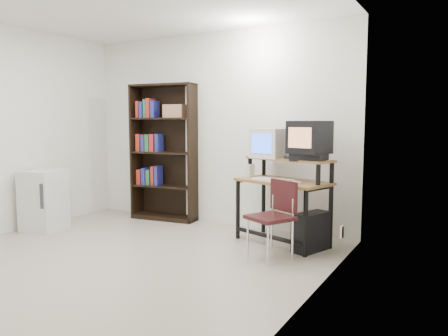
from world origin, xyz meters
The scene contains 17 objects.
floor centered at (0.00, 0.00, -0.01)m, with size 4.00×4.00×0.01m, color #B2AA93.
back_wall centered at (0.00, 2.00, 1.30)m, with size 4.00×0.01×2.60m, color white.
right_wall centered at (2.00, 0.00, 1.30)m, with size 0.01×4.00×2.60m, color white.
computer_desk centered at (1.23, 1.49, 0.67)m, with size 1.19×0.84×0.98m.
crt_monitor centered at (0.99, 1.66, 1.15)m, with size 0.43×0.44×0.35m.
vcr centered at (1.52, 1.47, 1.01)m, with size 0.36×0.26×0.08m, color black.
crt_tv centered at (1.52, 1.49, 1.23)m, with size 0.46×0.46×0.36m.
cd_spindle centered at (1.28, 1.50, 0.99)m, with size 0.12×0.12×0.05m, color #26262B.
keyboard centered at (1.12, 1.40, 0.74)m, with size 0.47×0.21×0.04m, color silver.
mousepad centered at (1.44, 1.30, 0.72)m, with size 0.22×0.18×0.01m, color black.
mouse centered at (1.44, 1.29, 0.74)m, with size 0.10×0.06×0.03m, color white.
desk_speaker centered at (0.75, 1.60, 0.80)m, with size 0.08×0.07×0.17m, color silver.
pc_tower centered at (1.61, 1.35, 0.21)m, with size 0.20×0.45×0.42m, color black.
school_chair centered at (1.35, 0.93, 0.49)m, with size 0.53×0.53×0.80m.
bookshelf centered at (-0.74, 1.86, 0.98)m, with size 0.99×0.43×1.93m.
mini_fridge centered at (-1.72, 0.56, 0.39)m, with size 0.53×0.53×0.78m.
wall_outlet centered at (1.99, 1.15, 0.30)m, with size 0.02×0.08×0.12m, color beige.
Camera 1 is at (3.05, -3.17, 1.40)m, focal length 35.00 mm.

